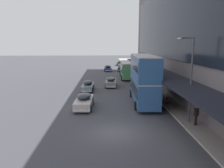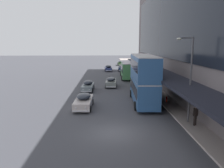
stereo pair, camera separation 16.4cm
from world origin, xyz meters
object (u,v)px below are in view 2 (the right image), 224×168
sedan_far_back (122,68)px  sedan_oncoming_front (111,82)px  transit_bus_kerbside_rear (128,69)px  pedestrian_at_kerb (195,114)px  sedan_second_near (108,68)px  fire_hydrant (166,99)px  sedan_lead_near (84,101)px  transit_bus_kerbside_front (144,78)px  sedan_trailing_near (120,63)px  street_lamp (189,74)px  sedan_second_mid (88,86)px

sedan_far_back → sedan_oncoming_front: size_ratio=0.98×
transit_bus_kerbside_rear → pedestrian_at_kerb: bearing=-83.8°
sedan_second_near → fire_hydrant: sedan_second_near is taller
sedan_second_near → sedan_lead_near: 34.08m
sedan_far_back → fire_hydrant: bearing=-84.7°
fire_hydrant → transit_bus_kerbside_front: bearing=-179.9°
sedan_trailing_near → sedan_oncoming_front: bearing=-96.5°
sedan_far_back → sedan_oncoming_front: sedan_oncoming_front is taller
sedan_oncoming_front → sedan_lead_near: bearing=-105.5°
sedan_lead_near → pedestrian_at_kerb: bearing=-31.0°
transit_bus_kerbside_front → pedestrian_at_kerb: transit_bus_kerbside_front is taller
sedan_far_back → pedestrian_at_kerb: pedestrian_at_kerb is taller
sedan_second_near → fire_hydrant: bearing=-78.4°
sedan_second_near → sedan_lead_near: bearing=-95.6°
sedan_far_back → sedan_oncoming_front: (-3.50, -21.62, 0.02)m
street_lamp → sedan_oncoming_front: bearing=109.8°
sedan_second_near → sedan_lead_near: sedan_lead_near is taller
transit_bus_kerbside_front → sedan_second_mid: size_ratio=2.07×
transit_bus_kerbside_rear → street_lamp: bearing=-84.5°
transit_bus_kerbside_rear → sedan_oncoming_front: transit_bus_kerbside_rear is taller
sedan_lead_near → sedan_oncoming_front: size_ratio=1.07×
sedan_far_back → transit_bus_kerbside_rear: bearing=-88.7°
sedan_far_back → sedan_second_mid: sedan_second_mid is taller
transit_bus_kerbside_front → fire_hydrant: (2.88, 0.00, -2.66)m
transit_bus_kerbside_front → sedan_lead_near: (-7.04, -1.65, -2.36)m
sedan_far_back → pedestrian_at_kerb: (3.31, -40.15, 0.41)m
transit_bus_kerbside_front → sedan_oncoming_front: size_ratio=2.01×
street_lamp → sedan_second_near: bearing=99.4°
sedan_trailing_near → fire_hydrant: 47.53m
sedan_lead_near → pedestrian_at_kerb: 11.94m
sedan_second_mid → pedestrian_at_kerb: 18.56m
sedan_far_back → street_lamp: 39.56m
transit_bus_kerbside_front → sedan_far_back: transit_bus_kerbside_front is taller
sedan_trailing_near → sedan_oncoming_front: sedan_oncoming_front is taller
transit_bus_kerbside_rear → sedan_far_back: 12.44m
fire_hydrant → sedan_oncoming_front: bearing=121.2°
transit_bus_kerbside_rear → sedan_second_mid: bearing=-120.9°
transit_bus_kerbside_front → street_lamp: (2.75, -6.92, 1.37)m
transit_bus_kerbside_front → transit_bus_kerbside_rear: 20.01m
sedan_second_mid → transit_bus_kerbside_rear: bearing=59.1°
transit_bus_kerbside_front → sedan_lead_near: size_ratio=1.88×
street_lamp → transit_bus_kerbside_front: bearing=111.7°
sedan_lead_near → street_lamp: bearing=-28.3°
sedan_second_near → pedestrian_at_kerb: pedestrian_at_kerb is taller
transit_bus_kerbside_front → street_lamp: 7.57m
transit_bus_kerbside_front → sedan_second_near: transit_bus_kerbside_front is taller
transit_bus_kerbside_front → transit_bus_kerbside_rear: (0.16, 19.97, -1.19)m
sedan_second_mid → fire_hydrant: bearing=-36.6°
street_lamp → sedan_far_back: bearing=94.2°
transit_bus_kerbside_rear → sedan_lead_near: bearing=-108.4°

